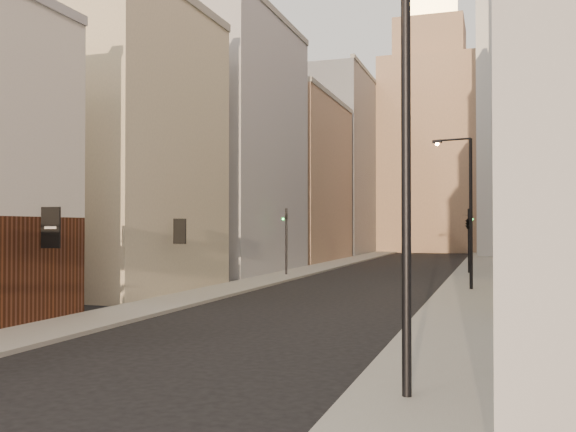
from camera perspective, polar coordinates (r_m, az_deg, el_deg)
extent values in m
cube|color=gray|center=(62.28, 4.38, -4.24)|extent=(3.00, 140.00, 0.15)
cube|color=gray|center=(60.59, 16.45, -4.29)|extent=(3.00, 140.00, 0.15)
cube|color=black|center=(24.77, -20.34, -0.97)|extent=(0.80, 0.08, 1.50)
cube|color=black|center=(33.21, -9.60, -1.35)|extent=(0.70, 0.08, 1.30)
cube|color=#B3A88C|center=(37.55, -14.57, 5.75)|extent=(8.00, 12.00, 16.00)
cube|color=#A4A4A9|center=(51.91, -4.98, 6.09)|extent=(8.00, 16.00, 20.00)
cube|color=#95765E|center=(68.63, 0.87, 3.10)|extent=(8.00, 18.00, 17.00)
cube|color=gray|center=(88.18, 4.68, 4.48)|extent=(8.00, 20.00, 24.00)
cube|color=#B3A88C|center=(36.25, 24.21, 9.24)|extent=(8.00, 16.00, 20.00)
cube|color=gray|center=(56.39, 21.92, 8.67)|extent=(8.00, 20.00, 26.00)
cube|color=#95765E|center=(98.43, 12.57, 5.10)|extent=(14.00, 14.00, 28.00)
cube|color=#95765E|center=(101.64, 12.53, 14.67)|extent=(10.00, 10.00, 6.00)
cylinder|color=#FFCC72|center=(103.25, 12.52, 17.61)|extent=(8.00, 8.00, 5.00)
cube|color=silver|center=(84.55, 19.19, 8.18)|extent=(8.00, 8.00, 34.00)
cylinder|color=black|center=(13.44, 10.46, 2.44)|extent=(0.20, 0.20, 8.84)
cylinder|color=black|center=(37.33, 15.95, 0.10)|extent=(0.19, 0.19, 8.60)
cylinder|color=black|center=(37.89, 14.51, 6.60)|extent=(1.89, 0.52, 0.11)
cube|color=black|center=(38.16, 13.12, 6.47)|extent=(0.56, 0.32, 0.17)
sphere|color=orange|center=(38.14, 13.12, 6.28)|extent=(0.23, 0.23, 0.23)
cylinder|color=black|center=(46.94, -0.15, -2.35)|extent=(0.16, 0.16, 5.00)
imported|color=black|center=(46.93, -0.15, -0.27)|extent=(0.52, 0.52, 1.36)
sphere|color=#19E533|center=(47.01, -0.44, -0.27)|extent=(0.16, 0.16, 0.16)
cylinder|color=black|center=(50.53, 15.78, -2.21)|extent=(0.16, 0.16, 5.00)
imported|color=black|center=(50.52, 15.77, -0.28)|extent=(0.80, 0.80, 1.51)
sphere|color=#19E533|center=(50.51, 16.05, -0.28)|extent=(0.16, 0.16, 0.16)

